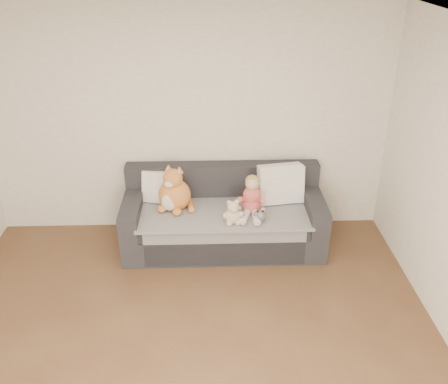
% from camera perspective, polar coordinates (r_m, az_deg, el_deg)
% --- Properties ---
extents(room_shell, '(5.00, 5.00, 5.00)m').
position_cam_1_polar(room_shell, '(3.71, -4.96, -2.77)').
color(room_shell, brown).
rests_on(room_shell, ground).
extents(sofa, '(2.20, 0.94, 0.85)m').
position_cam_1_polar(sofa, '(5.62, -0.07, -3.11)').
color(sofa, '#242328').
rests_on(sofa, ground).
extents(cushion_left, '(0.42, 0.27, 0.37)m').
position_cam_1_polar(cushion_left, '(5.61, -7.34, 0.56)').
color(cushion_left, silver).
rests_on(cushion_left, sofa).
extents(cushion_right_back, '(0.51, 0.30, 0.46)m').
position_cam_1_polar(cushion_right_back, '(5.58, 6.38, 0.94)').
color(cushion_right_back, silver).
rests_on(cushion_right_back, sofa).
extents(cushion_right_front, '(0.47, 0.22, 0.43)m').
position_cam_1_polar(cushion_right_front, '(5.60, 6.76, 0.92)').
color(cushion_right_front, silver).
rests_on(cushion_right_front, sofa).
extents(toddler, '(0.31, 0.44, 0.44)m').
position_cam_1_polar(toddler, '(5.33, 3.19, -0.69)').
color(toddler, '#D64B4B').
rests_on(toddler, sofa).
extents(plush_cat, '(0.41, 0.38, 0.54)m').
position_cam_1_polar(plush_cat, '(5.43, -5.71, -0.08)').
color(plush_cat, '#C7562C').
rests_on(plush_cat, sofa).
extents(teddy_bear, '(0.22, 0.17, 0.27)m').
position_cam_1_polar(teddy_bear, '(5.17, 1.03, -2.52)').
color(teddy_bear, '#CBBA8C').
rests_on(teddy_bear, sofa).
extents(plush_cow, '(0.13, 0.20, 0.16)m').
position_cam_1_polar(plush_cow, '(5.24, 4.08, -2.70)').
color(plush_cow, white).
rests_on(plush_cow, sofa).
extents(sippy_cup, '(0.11, 0.09, 0.12)m').
position_cam_1_polar(sippy_cup, '(5.23, 1.84, -2.73)').
color(sippy_cup, '#60399C').
rests_on(sippy_cup, sofa).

